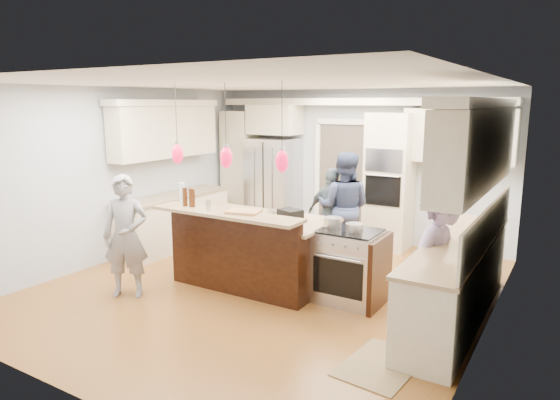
{
  "coord_description": "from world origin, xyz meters",
  "views": [
    {
      "loc": [
        3.49,
        -5.38,
        2.46
      ],
      "look_at": [
        0.0,
        0.35,
        1.15
      ],
      "focal_mm": 32.0,
      "sensor_mm": 36.0,
      "label": 1
    }
  ],
  "objects_px": {
    "kitchen_island": "(254,249)",
    "person_bar_end": "(126,236)",
    "refrigerator": "(273,185)",
    "person_far_left": "(344,207)",
    "island_range": "(351,266)"
  },
  "relations": [
    {
      "from": "kitchen_island",
      "to": "person_far_left",
      "type": "distance_m",
      "value": 1.7
    },
    {
      "from": "refrigerator",
      "to": "person_far_left",
      "type": "distance_m",
      "value": 2.21
    },
    {
      "from": "kitchen_island",
      "to": "island_range",
      "type": "relative_size",
      "value": 2.28
    },
    {
      "from": "person_bar_end",
      "to": "person_far_left",
      "type": "bearing_deg",
      "value": 26.6
    },
    {
      "from": "island_range",
      "to": "kitchen_island",
      "type": "bearing_deg",
      "value": -176.89
    },
    {
      "from": "person_far_left",
      "to": "island_range",
      "type": "bearing_deg",
      "value": 104.78
    },
    {
      "from": "refrigerator",
      "to": "island_range",
      "type": "relative_size",
      "value": 1.96
    },
    {
      "from": "refrigerator",
      "to": "person_far_left",
      "type": "relative_size",
      "value": 1.04
    },
    {
      "from": "kitchen_island",
      "to": "person_bar_end",
      "type": "distance_m",
      "value": 1.7
    },
    {
      "from": "person_bar_end",
      "to": "person_far_left",
      "type": "height_order",
      "value": "person_far_left"
    },
    {
      "from": "refrigerator",
      "to": "island_range",
      "type": "bearing_deg",
      "value": -42.59
    },
    {
      "from": "person_bar_end",
      "to": "person_far_left",
      "type": "relative_size",
      "value": 0.91
    },
    {
      "from": "refrigerator",
      "to": "kitchen_island",
      "type": "relative_size",
      "value": 0.86
    },
    {
      "from": "refrigerator",
      "to": "person_bar_end",
      "type": "height_order",
      "value": "refrigerator"
    },
    {
      "from": "refrigerator",
      "to": "person_far_left",
      "type": "xyz_separation_m",
      "value": [
        1.95,
        -1.04,
        -0.03
      ]
    }
  ]
}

